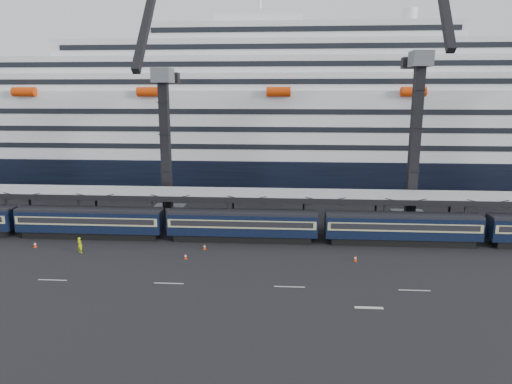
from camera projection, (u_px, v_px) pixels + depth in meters
ground at (308, 272)px, 48.37m from camera, size 260.00×260.00×0.00m
lane_markings at (398, 295)px, 42.72m from camera, size 111.00×4.27×0.02m
train at (269, 225)px, 57.97m from camera, size 133.05×3.00×4.05m
canopy at (305, 195)px, 60.91m from camera, size 130.00×6.25×5.53m
cruise_ship at (294, 125)px, 90.67m from camera, size 214.09×28.84×34.00m
crane_dark_near at (165, 140)px, 65.32m from camera, size 4.50×17.75×35.08m
crane_dark_mid at (416, 132)px, 61.68m from camera, size 4.50×18.24×39.64m
worker at (80, 245)px, 53.94m from camera, size 0.82×0.70×1.91m
traffic_cone_b at (35, 244)px, 55.96m from camera, size 0.39×0.39×0.78m
traffic_cone_c at (204, 247)px, 55.23m from camera, size 0.36×0.36×0.71m
traffic_cone_d at (185, 256)px, 52.03m from camera, size 0.35×0.35×0.69m
traffic_cone_e at (355, 258)px, 51.34m from camera, size 0.38×0.38×0.75m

